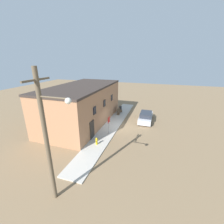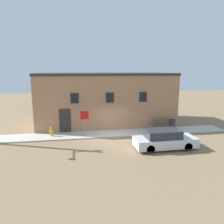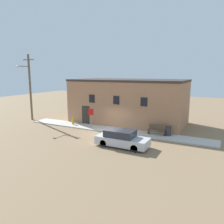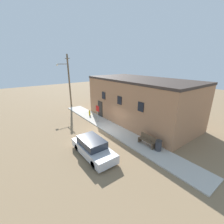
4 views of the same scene
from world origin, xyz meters
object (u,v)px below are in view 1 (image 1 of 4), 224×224
Objects in this scene: bench at (119,111)px; utility_pole at (48,137)px; stop_sign at (109,122)px; trash_bin at (120,109)px; parked_car at (146,117)px; fire_hydrant at (97,141)px.

utility_pole is at bearing -178.84° from bench.
stop_sign reaches higher than bench.
stop_sign is at bearing -174.46° from trash_bin.
parked_car is (14.99, -4.18, -3.82)m from utility_pole.
fire_hydrant is at bearing 0.42° from utility_pole.
stop_sign is 6.75m from parked_car.
stop_sign is 0.25× the size of utility_pole.
fire_hydrant is 0.86× the size of trash_bin.
fire_hydrant is 7.79m from utility_pole.
fire_hydrant is at bearing 153.00° from parked_car.
stop_sign reaches higher than parked_car.
bench is at bearing 69.45° from parked_car.
stop_sign is (2.81, -0.40, 1.09)m from fire_hydrant.
stop_sign reaches higher than fire_hydrant.
bench is at bearing 5.47° from stop_sign.
fire_hydrant is 0.37× the size of stop_sign.
utility_pole is (-17.81, -0.46, 3.93)m from trash_bin.
utility_pole is at bearing -179.58° from fire_hydrant.
bench is 17.14m from utility_pole.
stop_sign reaches higher than trash_bin.
stop_sign is 1.29× the size of bench.
fire_hydrant is 3.04m from stop_sign.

